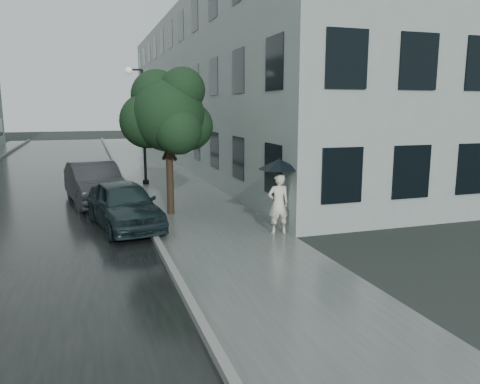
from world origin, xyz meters
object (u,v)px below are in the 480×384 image
object	(u,v)px
pedestrian	(278,204)
street_tree	(168,114)
car_near	(124,204)
lamp_post	(140,118)
car_far	(95,183)

from	to	relation	value
pedestrian	street_tree	world-z (taller)	street_tree
street_tree	car_near	distance (m)	3.24
lamp_post	car_far	world-z (taller)	lamp_post
car_near	car_far	bearing A→B (deg)	91.14
car_near	car_far	distance (m)	3.81
pedestrian	street_tree	size ratio (longest dim) A/B	0.36
car_near	car_far	xyz separation A→B (m)	(-0.72, 3.74, 0.06)
lamp_post	car_far	distance (m)	4.79
lamp_post	car_far	size ratio (longest dim) A/B	1.14
lamp_post	car_near	distance (m)	7.91
car_near	pedestrian	bearing A→B (deg)	-36.92
street_tree	car_far	bearing A→B (deg)	133.93
lamp_post	car_far	bearing A→B (deg)	-103.05
car_far	lamp_post	bearing A→B (deg)	51.66
pedestrian	lamp_post	distance (m)	10.03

